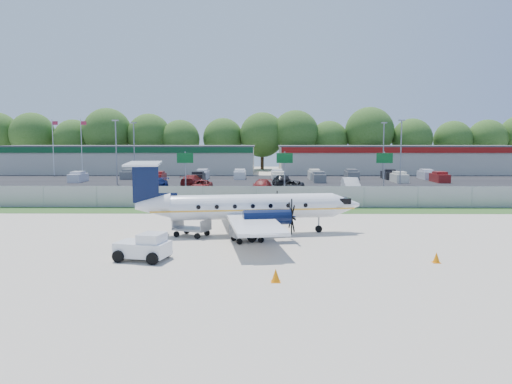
{
  "coord_description": "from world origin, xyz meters",
  "views": [
    {
      "loc": [
        0.36,
        -32.17,
        6.31
      ],
      "look_at": [
        0.0,
        6.0,
        2.3
      ],
      "focal_mm": 35.0,
      "sensor_mm": 36.0,
      "label": 1
    }
  ],
  "objects_px": {
    "aircraft": "(248,207)",
    "pushback_tug": "(145,247)",
    "baggage_cart_near": "(192,228)",
    "baggage_cart_far": "(247,234)"
  },
  "relations": [
    {
      "from": "aircraft",
      "to": "baggage_cart_near",
      "type": "bearing_deg",
      "value": -167.21
    },
    {
      "from": "aircraft",
      "to": "pushback_tug",
      "type": "bearing_deg",
      "value": -125.88
    },
    {
      "from": "pushback_tug",
      "to": "baggage_cart_far",
      "type": "height_order",
      "value": "pushback_tug"
    },
    {
      "from": "aircraft",
      "to": "baggage_cart_far",
      "type": "relative_size",
      "value": 6.87
    },
    {
      "from": "aircraft",
      "to": "pushback_tug",
      "type": "distance_m",
      "value": 9.02
    },
    {
      "from": "pushback_tug",
      "to": "baggage_cart_far",
      "type": "relative_size",
      "value": 1.29
    },
    {
      "from": "baggage_cart_near",
      "to": "baggage_cart_far",
      "type": "height_order",
      "value": "baggage_cart_near"
    },
    {
      "from": "baggage_cart_near",
      "to": "pushback_tug",
      "type": "bearing_deg",
      "value": -103.85
    },
    {
      "from": "baggage_cart_near",
      "to": "baggage_cart_far",
      "type": "relative_size",
      "value": 1.13
    },
    {
      "from": "pushback_tug",
      "to": "baggage_cart_far",
      "type": "xyz_separation_m",
      "value": [
        5.26,
        4.73,
        -0.2
      ]
    }
  ]
}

